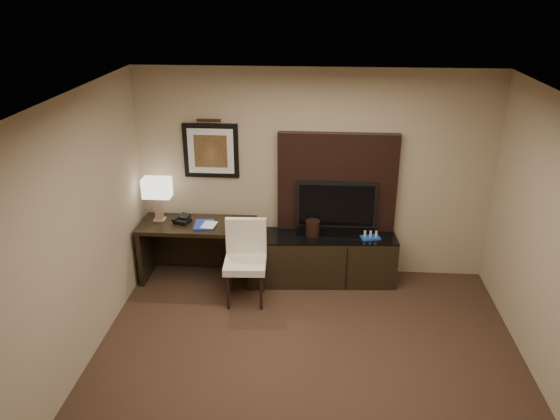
# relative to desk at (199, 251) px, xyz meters

# --- Properties ---
(floor) EXTENTS (4.50, 5.00, 0.01)m
(floor) POSITION_rel_desk_xyz_m (1.46, -2.15, -0.40)
(floor) COLOR #352218
(floor) RESTS_ON ground
(ceiling) EXTENTS (4.50, 5.00, 0.01)m
(ceiling) POSITION_rel_desk_xyz_m (1.46, -2.15, 2.31)
(ceiling) COLOR silver
(ceiling) RESTS_ON wall_back
(wall_back) EXTENTS (4.50, 0.01, 2.70)m
(wall_back) POSITION_rel_desk_xyz_m (1.46, 0.35, 0.96)
(wall_back) COLOR tan
(wall_back) RESTS_ON floor
(wall_left) EXTENTS (0.01, 5.00, 2.70)m
(wall_left) POSITION_rel_desk_xyz_m (-0.79, -2.15, 0.96)
(wall_left) COLOR tan
(wall_left) RESTS_ON floor
(desk) EXTENTS (1.46, 0.63, 0.78)m
(desk) POSITION_rel_desk_xyz_m (0.00, 0.00, 0.00)
(desk) COLOR black
(desk) RESTS_ON floor
(credenza) EXTENTS (1.90, 0.64, 0.64)m
(credenza) POSITION_rel_desk_xyz_m (1.59, 0.05, -0.07)
(credenza) COLOR black
(credenza) RESTS_ON floor
(tv_wall_panel) EXTENTS (1.50, 0.12, 1.30)m
(tv_wall_panel) POSITION_rel_desk_xyz_m (1.76, 0.29, 0.88)
(tv_wall_panel) COLOR black
(tv_wall_panel) RESTS_ON wall_back
(tv) EXTENTS (1.00, 0.08, 0.60)m
(tv) POSITION_rel_desk_xyz_m (1.76, 0.19, 0.63)
(tv) COLOR black
(tv) RESTS_ON tv_wall_panel
(artwork) EXTENTS (0.70, 0.04, 0.70)m
(artwork) POSITION_rel_desk_xyz_m (0.16, 0.33, 1.26)
(artwork) COLOR black
(artwork) RESTS_ON wall_back
(picture_light) EXTENTS (0.04, 0.04, 0.30)m
(picture_light) POSITION_rel_desk_xyz_m (0.16, 0.29, 1.66)
(picture_light) COLOR #422B15
(picture_light) RESTS_ON wall_back
(desk_chair) EXTENTS (0.52, 0.59, 1.03)m
(desk_chair) POSITION_rel_desk_xyz_m (0.68, -0.51, 0.12)
(desk_chair) COLOR #EEE1C7
(desk_chair) RESTS_ON floor
(table_lamp) EXTENTS (0.36, 0.23, 0.55)m
(table_lamp) POSITION_rel_desk_xyz_m (-0.50, 0.08, 0.67)
(table_lamp) COLOR #9D7861
(table_lamp) RESTS_ON desk
(desk_phone) EXTENTS (0.23, 0.22, 0.09)m
(desk_phone) POSITION_rel_desk_xyz_m (-0.19, 0.01, 0.44)
(desk_phone) COLOR black
(desk_phone) RESTS_ON desk
(blue_folder) EXTENTS (0.26, 0.33, 0.02)m
(blue_folder) POSITION_rel_desk_xyz_m (0.10, -0.05, 0.40)
(blue_folder) COLOR navy
(blue_folder) RESTS_ON desk
(book) EXTENTS (0.17, 0.04, 0.23)m
(book) POSITION_rel_desk_xyz_m (0.08, -0.06, 0.51)
(book) COLOR tan
(book) RESTS_ON desk
(ice_bucket) EXTENTS (0.21, 0.21, 0.20)m
(ice_bucket) POSITION_rel_desk_xyz_m (1.47, 0.05, 0.36)
(ice_bucket) COLOR black
(ice_bucket) RESTS_ON credenza
(minibar_tray) EXTENTS (0.26, 0.19, 0.08)m
(minibar_tray) POSITION_rel_desk_xyz_m (2.19, 0.02, 0.30)
(minibar_tray) COLOR #1947A2
(minibar_tray) RESTS_ON credenza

